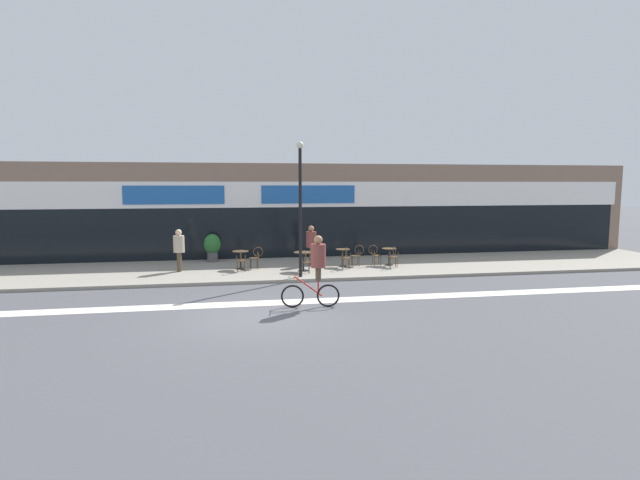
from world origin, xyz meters
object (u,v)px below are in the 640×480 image
cafe_chair_0_near (241,259)px  cafe_chair_3_near (394,255)px  cafe_chair_1_near (306,261)px  bistro_table_1 (303,257)px  cafe_chair_0_side (256,256)px  cyclist_0 (316,266)px  cafe_chair_3_side (375,254)px  pedestrian_near_end (179,246)px  bistro_table_0 (241,256)px  pedestrian_far_end (311,242)px  planter_pot (212,246)px  lamp_post (300,199)px  bistro_table_2 (343,254)px  bistro_table_3 (389,253)px  cafe_chair_2_side (357,254)px  cafe_chair_2_near (346,256)px

cafe_chair_0_near → cafe_chair_3_near: bearing=-92.2°
cafe_chair_1_near → bistro_table_1: bearing=5.4°
cafe_chair_0_side → cyclist_0: cyclist_0 is taller
cafe_chair_0_side → cafe_chair_3_near: same height
cafe_chair_3_side → bistro_table_1: bearing=-168.1°
cyclist_0 → pedestrian_near_end: 7.71m
bistro_table_0 → pedestrian_far_end: (3.03, 0.47, 0.49)m
planter_pot → cafe_chair_3_near: bearing=-21.9°
cafe_chair_0_side → lamp_post: bearing=122.1°
cafe_chair_3_near → pedestrian_near_end: bearing=89.9°
bistro_table_1 → bistro_table_2: size_ratio=1.04×
bistro_table_0 → bistro_table_2: 4.30m
bistro_table_3 → pedestrian_near_end: 8.78m
bistro_table_1 → planter_pot: planter_pot is taller
pedestrian_near_end → cafe_chair_1_near: bearing=-8.2°
cafe_chair_1_near → cafe_chair_2_side: size_ratio=1.00×
cafe_chair_2_near → cafe_chair_2_side: size_ratio=1.00×
bistro_table_0 → planter_pot: 2.55m
bistro_table_2 → cafe_chair_3_side: cafe_chair_3_side is taller
bistro_table_3 → planter_pot: (-7.55, 2.41, 0.18)m
cafe_chair_0_near → lamp_post: (2.20, -1.52, 2.41)m
bistro_table_0 → pedestrian_far_end: 3.10m
cafe_chair_1_near → bistro_table_2: bearing=-46.0°
bistro_table_2 → cafe_chair_2_side: cafe_chair_2_side is taller
bistro_table_1 → cafe_chair_3_side: bearing=12.6°
bistro_table_0 → cafe_chair_0_near: bearing=-89.9°
pedestrian_near_end → cafe_chair_3_side: bearing=7.3°
cafe_chair_0_side → cafe_chair_3_near: bearing=167.9°
bistro_table_3 → cyclist_0: bearing=-124.4°
cafe_chair_0_near → pedestrian_near_end: (-2.43, 0.49, 0.49)m
lamp_post → pedestrian_far_end: lamp_post is taller
cyclist_0 → pedestrian_far_end: cyclist_0 is taller
lamp_post → cafe_chair_2_side: bearing=36.7°
cafe_chair_1_near → planter_pot: planter_pot is taller
cafe_chair_2_near → pedestrian_far_end: 1.81m
bistro_table_1 → bistro_table_2: bistro_table_1 is taller
cafe_chair_1_near → cafe_chair_3_near: bearing=-73.2°
cafe_chair_1_near → cafe_chair_3_near: 3.91m
cafe_chair_2_near → planter_pot: bearing=67.2°
bistro_table_2 → bistro_table_3: bearing=-1.7°
bistro_table_3 → planter_pot: bearing=162.3°
cafe_chair_3_side → pedestrian_far_end: bearing=166.0°
cafe_chair_0_side → pedestrian_near_end: bearing=-1.5°
cafe_chair_2_side → pedestrian_far_end: pedestrian_far_end is taller
bistro_table_2 → bistro_table_1: bearing=-156.5°
bistro_table_2 → cafe_chair_0_near: cafe_chair_0_near is taller
cafe_chair_1_near → cafe_chair_0_near: bearing=76.4°
pedestrian_far_end → cafe_chair_1_near: bearing=78.0°
cafe_chair_0_near → cyclist_0: cyclist_0 is taller
cafe_chair_3_side → cyclist_0: size_ratio=0.42×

